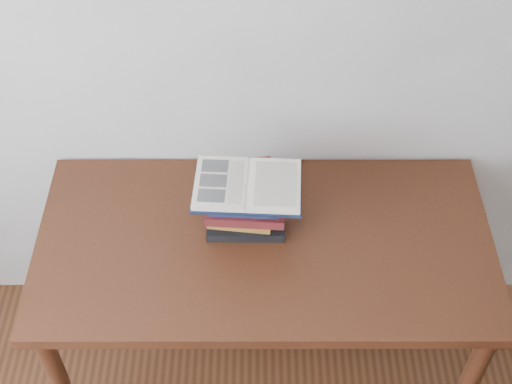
{
  "coord_description": "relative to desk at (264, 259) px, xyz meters",
  "views": [
    {
      "loc": [
        0.08,
        -0.01,
        2.52
      ],
      "look_at": [
        0.09,
        1.4,
        0.98
      ],
      "focal_mm": 50.0,
      "sensor_mm": 36.0,
      "label": 1
    }
  ],
  "objects": [
    {
      "name": "desk",
      "position": [
        0.0,
        0.0,
        0.0
      ],
      "size": [
        1.43,
        0.72,
        0.77
      ],
      "color": "#412010",
      "rests_on": "ground"
    },
    {
      "name": "book_stack",
      "position": [
        -0.07,
        0.08,
        0.19
      ],
      "size": [
        0.27,
        0.19,
        0.19
      ],
      "color": "black",
      "rests_on": "desk"
    },
    {
      "name": "open_book",
      "position": [
        -0.05,
        0.05,
        0.3
      ],
      "size": [
        0.33,
        0.24,
        0.03
      ],
      "rotation": [
        0.0,
        0.0,
        -0.05
      ],
      "color": "black",
      "rests_on": "book_stack"
    }
  ]
}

